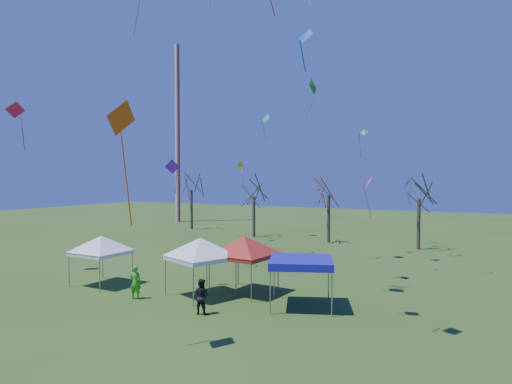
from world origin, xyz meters
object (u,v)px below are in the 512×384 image
at_px(tree_3, 419,181).
at_px(tree_0, 191,176).
at_px(person_green, 135,282).
at_px(tent_red, 244,240).
at_px(tent_white_west, 101,239).
at_px(tree_1, 254,183).
at_px(tent_blue, 301,262).
at_px(radio_mast, 177,134).
at_px(tree_2, 329,178).
at_px(person_dark, 201,296).
at_px(tent_white_mid, 200,242).

bearing_deg(tree_3, tree_0, 172.92).
bearing_deg(person_green, tent_red, -155.95).
bearing_deg(person_green, tent_white_west, -35.09).
xyz_separation_m(tree_1, tent_blue, (14.30, -21.94, -3.58)).
bearing_deg(radio_mast, tree_2, -20.57).
xyz_separation_m(tent_blue, person_green, (-8.29, -2.69, -1.33)).
bearing_deg(tent_white_west, tree_0, 115.07).
distance_m(tree_0, tent_blue, 34.96).
bearing_deg(tree_1, tree_0, 164.82).
height_order(tree_2, person_dark, tree_2).
height_order(tree_3, tent_white_west, tree_3).
relative_size(radio_mast, tent_white_west, 6.52).
xyz_separation_m(radio_mast, person_green, (23.25, -33.98, -11.62)).
height_order(radio_mast, tent_white_mid, radio_mast).
height_order(tree_3, person_dark, tree_3).
height_order(radio_mast, tent_red, radio_mast).
xyz_separation_m(radio_mast, tent_red, (27.75, -30.26, -9.54)).
relative_size(tent_blue, person_dark, 2.38).
height_order(tree_1, person_dark, tree_1).
relative_size(tent_white_mid, person_green, 2.18).
relative_size(radio_mast, tent_white_mid, 6.50).
height_order(tent_blue, person_dark, tent_blue).
bearing_deg(tent_blue, tent_red, 164.81).
height_order(tree_1, tree_2, tree_2).
relative_size(tree_3, person_green, 4.49).
relative_size(tent_white_mid, tent_blue, 0.97).
height_order(tree_3, tent_blue, tree_3).
relative_size(tent_red, person_dark, 2.49).
distance_m(tent_white_west, person_dark, 8.97).
distance_m(tent_white_west, tent_red, 8.76).
height_order(tree_0, tent_blue, tree_0).
xyz_separation_m(tree_3, person_green, (-10.78, -24.03, -5.20)).
bearing_deg(tent_blue, tree_3, 83.33).
height_order(tree_0, tree_1, tree_0).
bearing_deg(tree_3, tent_blue, -96.67).
relative_size(tree_1, tent_blue, 1.90).
distance_m(tent_white_mid, person_green, 3.98).
bearing_deg(tree_2, radio_mast, 159.43).
relative_size(tree_0, tree_3, 1.07).
distance_m(tree_1, tent_white_mid, 24.33).
height_order(tree_1, tent_white_west, tree_1).
bearing_deg(tree_1, tree_2, -1.85).
distance_m(tree_0, person_green, 32.24).
bearing_deg(tree_3, tree_2, 177.73).
relative_size(tent_white_west, tent_white_mid, 1.00).
height_order(tent_white_west, person_green, tent_white_west).
bearing_deg(person_green, tree_1, -91.81).
xyz_separation_m(tree_0, tree_2, (18.48, -3.01, -0.20)).
relative_size(tree_1, tree_2, 0.92).
xyz_separation_m(tree_2, tent_white_mid, (0.31, -22.26, -3.36)).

